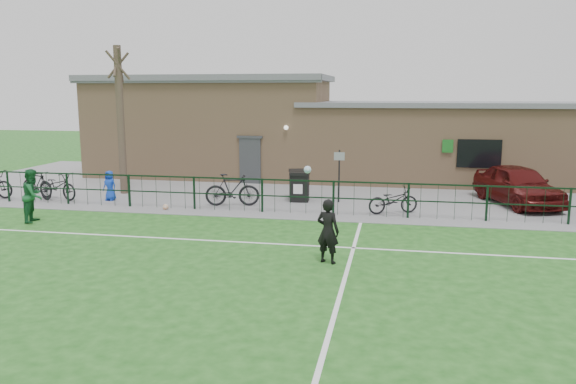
% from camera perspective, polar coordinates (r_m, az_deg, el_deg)
% --- Properties ---
extents(ground, '(90.00, 90.00, 0.00)m').
position_cam_1_polar(ground, '(11.91, -4.64, -10.36)').
color(ground, '#1B5118').
rests_on(ground, ground).
extents(paving_strip, '(34.00, 13.00, 0.02)m').
position_cam_1_polar(paving_strip, '(24.78, 3.73, 0.45)').
color(paving_strip, slate).
rests_on(paving_strip, ground).
extents(pitch_line_touch, '(28.00, 0.10, 0.01)m').
position_cam_1_polar(pitch_line_touch, '(19.24, 1.58, -2.36)').
color(pitch_line_touch, white).
rests_on(pitch_line_touch, ground).
extents(pitch_line_mid, '(28.00, 0.10, 0.01)m').
position_cam_1_polar(pitch_line_mid, '(15.61, -0.70, -5.32)').
color(pitch_line_mid, white).
rests_on(pitch_line_mid, ground).
extents(pitch_line_perp, '(0.10, 16.00, 0.01)m').
position_cam_1_polar(pitch_line_perp, '(11.56, 5.13, -10.99)').
color(pitch_line_perp, white).
rests_on(pitch_line_perp, ground).
extents(perimeter_fence, '(28.00, 0.10, 1.20)m').
position_cam_1_polar(perimeter_fence, '(19.32, 1.69, -0.51)').
color(perimeter_fence, black).
rests_on(perimeter_fence, ground).
extents(bare_tree, '(0.30, 0.30, 6.00)m').
position_cam_1_polar(bare_tree, '(23.97, -16.64, 6.92)').
color(bare_tree, '#433529').
rests_on(bare_tree, ground).
extents(wheelie_bin_left, '(0.90, 0.96, 1.06)m').
position_cam_1_polar(wheelie_bin_left, '(22.01, 1.14, 0.67)').
color(wheelie_bin_left, black).
rests_on(wheelie_bin_left, paving_strip).
extents(wheelie_bin_right, '(0.77, 0.85, 1.05)m').
position_cam_1_polar(wheelie_bin_right, '(21.60, 1.20, 0.48)').
color(wheelie_bin_right, black).
rests_on(wheelie_bin_right, paving_strip).
extents(sign_post, '(0.08, 0.08, 2.00)m').
position_cam_1_polar(sign_post, '(21.36, 5.21, 1.62)').
color(sign_post, black).
rests_on(sign_post, paving_strip).
extents(car_maroon, '(3.08, 4.71, 1.49)m').
position_cam_1_polar(car_maroon, '(22.51, 22.31, 0.68)').
color(car_maroon, '#4B0E0D').
rests_on(car_maroon, paving_strip).
extents(bicycle_b, '(1.95, 1.23, 1.14)m').
position_cam_1_polar(bicycle_b, '(24.13, -24.16, 0.71)').
color(bicycle_b, black).
rests_on(bicycle_b, paving_strip).
extents(bicycle_c, '(2.14, 1.28, 1.06)m').
position_cam_1_polar(bicycle_c, '(23.71, -22.39, 0.59)').
color(bicycle_c, black).
rests_on(bicycle_c, paving_strip).
extents(bicycle_d, '(2.06, 0.96, 1.20)m').
position_cam_1_polar(bicycle_d, '(20.72, -5.68, 0.22)').
color(bicycle_d, black).
rests_on(bicycle_d, paving_strip).
extents(bicycle_e, '(1.88, 1.28, 0.94)m').
position_cam_1_polar(bicycle_e, '(19.67, 10.62, -0.82)').
color(bicycle_e, black).
rests_on(bicycle_e, paving_strip).
extents(spectator_child, '(0.62, 0.45, 1.16)m').
position_cam_1_polar(spectator_child, '(22.76, -17.66, 0.63)').
color(spectator_child, '#143FC0').
rests_on(spectator_child, paving_strip).
extents(goalkeeper_kick, '(1.40, 3.15, 2.04)m').
position_cam_1_polar(goalkeeper_kick, '(13.87, 4.00, -3.78)').
color(goalkeeper_kick, black).
rests_on(goalkeeper_kick, ground).
extents(outfield_player, '(0.81, 0.95, 1.73)m').
position_cam_1_polar(outfield_player, '(19.92, -24.47, -0.32)').
color(outfield_player, '#19592C').
rests_on(outfield_player, ground).
extents(ball_ground, '(0.21, 0.21, 0.21)m').
position_cam_1_polar(ball_ground, '(20.55, -12.33, -1.50)').
color(ball_ground, silver).
rests_on(ball_ground, ground).
extents(clubhouse, '(24.25, 5.40, 4.96)m').
position_cam_1_polar(clubhouse, '(27.59, 2.75, 6.07)').
color(clubhouse, tan).
rests_on(clubhouse, ground).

